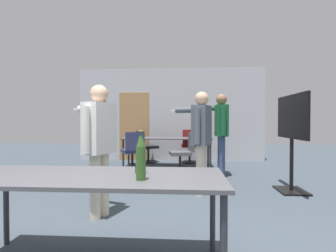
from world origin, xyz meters
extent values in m
cube|color=#BCBCC1|center=(0.00, 6.38, 1.39)|extent=(5.55, 0.10, 2.77)
cube|color=#AD7F4C|center=(-1.10, 6.32, 1.02)|extent=(0.90, 0.02, 2.05)
cube|color=#4C4C51|center=(-0.28, 0.54, 0.74)|extent=(2.08, 0.81, 0.03)
cylinder|color=#2D2D33|center=(0.70, 0.19, 0.36)|extent=(0.05, 0.05, 0.72)
cylinder|color=#2D2D33|center=(-1.26, 0.89, 0.36)|extent=(0.05, 0.05, 0.72)
cylinder|color=#2D2D33|center=(0.70, 0.89, 0.36)|extent=(0.05, 0.05, 0.72)
cube|color=#4C4C51|center=(-0.03, 5.29, 0.74)|extent=(2.30, 0.74, 0.03)
cylinder|color=#2D2D33|center=(-1.11, 4.98, 0.36)|extent=(0.05, 0.05, 0.72)
cylinder|color=#2D2D33|center=(1.06, 4.98, 0.36)|extent=(0.05, 0.05, 0.72)
cylinder|color=#2D2D33|center=(-1.11, 5.60, 0.36)|extent=(0.05, 0.05, 0.72)
cylinder|color=#2D2D33|center=(1.06, 5.60, 0.36)|extent=(0.05, 0.05, 0.72)
cube|color=black|center=(2.23, 3.00, 0.01)|extent=(0.44, 0.56, 0.03)
cylinder|color=black|center=(2.23, 3.00, 0.46)|extent=(0.06, 0.06, 0.86)
cube|color=black|center=(2.23, 3.00, 1.26)|extent=(0.04, 1.21, 0.73)
cube|color=#192342|center=(2.25, 3.00, 1.26)|extent=(0.01, 1.12, 0.64)
cylinder|color=#3D4C75|center=(-1.17, 3.23, 0.41)|extent=(0.12, 0.12, 0.82)
cylinder|color=#3D4C75|center=(-1.14, 3.39, 0.41)|extent=(0.12, 0.12, 0.82)
cube|color=#195633|center=(-1.15, 3.31, 1.14)|extent=(0.30, 0.42, 0.64)
sphere|color=brown|center=(-1.15, 3.31, 1.57)|extent=(0.23, 0.23, 0.23)
cylinder|color=#195633|center=(-1.21, 3.08, 1.13)|extent=(0.09, 0.09, 0.56)
cylinder|color=#195633|center=(-1.37, 3.60, 1.40)|extent=(0.56, 0.22, 0.09)
cube|color=white|center=(-1.67, 3.67, 1.40)|extent=(0.13, 0.06, 0.03)
cylinder|color=beige|center=(-0.63, 1.55, 0.39)|extent=(0.13, 0.13, 0.79)
cylinder|color=beige|center=(-0.57, 1.72, 0.39)|extent=(0.13, 0.13, 0.79)
cube|color=silver|center=(-0.60, 1.64, 1.10)|extent=(0.35, 0.46, 0.62)
sphere|color=#DBAD89|center=(-0.60, 1.64, 1.52)|extent=(0.22, 0.22, 0.22)
cylinder|color=silver|center=(-0.68, 1.40, 1.08)|extent=(0.10, 0.10, 0.54)
cylinder|color=silver|center=(-0.77, 1.96, 1.35)|extent=(0.54, 0.27, 0.10)
cube|color=white|center=(-1.05, 2.06, 1.35)|extent=(0.13, 0.07, 0.03)
cylinder|color=#3D4C75|center=(1.23, 4.13, 0.43)|extent=(0.14, 0.14, 0.86)
cylinder|color=#3D4C75|center=(1.22, 4.31, 0.43)|extent=(0.14, 0.14, 0.86)
cube|color=#195633|center=(1.23, 4.22, 1.20)|extent=(0.25, 0.44, 0.68)
sphere|color=#936B4C|center=(1.23, 4.22, 1.65)|extent=(0.24, 0.24, 0.24)
cylinder|color=#195633|center=(1.23, 3.95, 1.18)|extent=(0.11, 0.11, 0.58)
cylinder|color=#195633|center=(0.93, 4.49, 1.47)|extent=(0.59, 0.11, 0.11)
cube|color=white|center=(0.61, 4.48, 1.47)|extent=(0.12, 0.04, 0.03)
cylinder|color=beige|center=(0.68, 2.67, 0.40)|extent=(0.13, 0.13, 0.80)
cylinder|color=beige|center=(0.74, 2.83, 0.40)|extent=(0.13, 0.13, 0.80)
cube|color=#4C5660|center=(0.71, 2.75, 1.12)|extent=(0.36, 0.47, 0.63)
sphere|color=#DBAD89|center=(0.71, 2.75, 1.55)|extent=(0.22, 0.22, 0.22)
cylinder|color=#4C5660|center=(0.63, 2.51, 1.10)|extent=(0.10, 0.10, 0.55)
cylinder|color=#4C5660|center=(0.54, 3.08, 1.38)|extent=(0.55, 0.28, 0.10)
cube|color=white|center=(0.25, 3.18, 1.38)|extent=(0.13, 0.07, 0.03)
cylinder|color=black|center=(-0.81, 4.62, 0.01)|extent=(0.52, 0.52, 0.03)
cylinder|color=black|center=(-0.81, 4.62, 0.23)|extent=(0.06, 0.06, 0.40)
cube|color=navy|center=(-0.81, 4.62, 0.47)|extent=(0.61, 0.61, 0.08)
cube|color=navy|center=(-0.70, 4.39, 0.72)|extent=(0.42, 0.24, 0.42)
cylinder|color=black|center=(0.33, 4.48, 0.01)|extent=(0.52, 0.52, 0.03)
cylinder|color=black|center=(0.33, 4.48, 0.22)|extent=(0.06, 0.06, 0.38)
cube|color=#4C4C51|center=(0.33, 4.48, 0.45)|extent=(0.54, 0.54, 0.08)
cube|color=#4C4C51|center=(0.58, 4.53, 0.70)|extent=(0.14, 0.44, 0.42)
cylinder|color=black|center=(-0.62, 5.96, 0.01)|extent=(0.52, 0.52, 0.03)
cylinder|color=black|center=(-0.62, 5.96, 0.22)|extent=(0.06, 0.06, 0.37)
cube|color=black|center=(-0.62, 5.96, 0.44)|extent=(0.64, 0.64, 0.08)
cube|color=black|center=(-0.83, 5.81, 0.69)|extent=(0.31, 0.39, 0.42)
cylinder|color=black|center=(0.57, 5.97, 0.01)|extent=(0.52, 0.52, 0.03)
cylinder|color=black|center=(0.57, 5.97, 0.24)|extent=(0.06, 0.06, 0.42)
cube|color=maroon|center=(0.57, 5.97, 0.49)|extent=(0.49, 0.49, 0.08)
cube|color=maroon|center=(0.59, 5.71, 0.74)|extent=(0.44, 0.09, 0.42)
cylinder|color=#2D511E|center=(0.13, 0.39, 0.87)|extent=(0.07, 0.07, 0.25)
cone|color=#2D511E|center=(0.13, 0.39, 1.05)|extent=(0.06, 0.06, 0.11)
cylinder|color=gold|center=(0.13, 0.39, 1.11)|extent=(0.03, 0.03, 0.01)
cylinder|color=#232328|center=(0.08, 0.65, 0.79)|extent=(0.09, 0.09, 0.09)
camera|label=1|loc=(0.45, -1.50, 1.18)|focal=28.00mm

